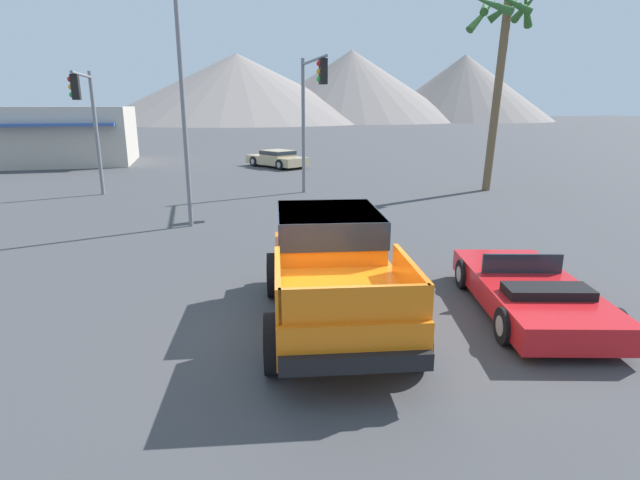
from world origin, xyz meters
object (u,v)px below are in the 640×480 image
object	(u,v)px
orange_pickup_truck	(332,261)
parked_car_white	(67,154)
street_lamp_post	(180,65)
palm_tree_tall	(501,43)
red_convertible_car	(530,293)
traffic_light_crosswalk	(311,100)
parked_car_tan	(277,158)
traffic_light_main	(87,110)

from	to	relation	value
orange_pickup_truck	parked_car_white	bearing A→B (deg)	119.26
orange_pickup_truck	parked_car_white	size ratio (longest dim) A/B	1.11
street_lamp_post	palm_tree_tall	bearing A→B (deg)	16.27
parked_car_white	street_lamp_post	bearing A→B (deg)	-45.51
red_convertible_car	traffic_light_crosswalk	xyz separation A→B (m)	(-1.26, 12.86, 3.64)
parked_car_white	traffic_light_crosswalk	size ratio (longest dim) A/B	0.85
parked_car_tan	parked_car_white	distance (m)	14.65
orange_pickup_truck	traffic_light_crosswalk	bearing A→B (deg)	87.68
traffic_light_crosswalk	red_convertible_car	bearing A→B (deg)	5.58
orange_pickup_truck	traffic_light_crosswalk	xyz separation A→B (m)	(2.43, 12.14, 2.95)
orange_pickup_truck	parked_car_white	world-z (taller)	orange_pickup_truck
traffic_light_main	traffic_light_crosswalk	size ratio (longest dim) A/B	0.90
traffic_light_crosswalk	street_lamp_post	distance (m)	6.46
red_convertible_car	palm_tree_tall	xyz separation A→B (m)	(7.13, 12.74, 5.99)
parked_car_white	traffic_light_main	size ratio (longest dim) A/B	0.94
red_convertible_car	palm_tree_tall	distance (m)	15.78
orange_pickup_truck	red_convertible_car	world-z (taller)	orange_pickup_truck
traffic_light_main	palm_tree_tall	size ratio (longest dim) A/B	0.61
parked_car_tan	traffic_light_main	bearing A→B (deg)	-163.41
orange_pickup_truck	street_lamp_post	distance (m)	9.37
red_convertible_car	traffic_light_main	bearing A→B (deg)	139.27
orange_pickup_truck	parked_car_white	distance (m)	30.98
orange_pickup_truck	traffic_light_main	size ratio (longest dim) A/B	1.05
traffic_light_crosswalk	street_lamp_post	size ratio (longest dim) A/B	0.69
orange_pickup_truck	red_convertible_car	xyz separation A→B (m)	(3.68, -0.72, -0.69)
parked_car_tan	street_lamp_post	world-z (taller)	street_lamp_post
parked_car_tan	street_lamp_post	xyz separation A→B (m)	(-5.35, -15.35, 4.44)
palm_tree_tall	red_convertible_car	bearing A→B (deg)	-119.24
parked_car_tan	street_lamp_post	distance (m)	16.85
red_convertible_car	parked_car_tan	xyz separation A→B (m)	(-0.87, 24.19, 0.15)
red_convertible_car	traffic_light_main	size ratio (longest dim) A/B	0.87
traffic_light_main	orange_pickup_truck	bearing A→B (deg)	24.61
parked_car_white	palm_tree_tall	distance (m)	28.07
orange_pickup_truck	traffic_light_main	world-z (taller)	traffic_light_main
orange_pickup_truck	red_convertible_car	bearing A→B (deg)	-2.05
red_convertible_car	street_lamp_post	distance (m)	11.75
traffic_light_crosswalk	traffic_light_main	bearing A→B (deg)	-101.05
traffic_light_main	red_convertible_car	bearing A→B (deg)	34.54
parked_car_tan	traffic_light_crosswalk	distance (m)	11.86
parked_car_white	palm_tree_tall	world-z (taller)	palm_tree_tall
street_lamp_post	palm_tree_tall	world-z (taller)	palm_tree_tall
parked_car_tan	traffic_light_crosswalk	bearing A→B (deg)	-121.76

